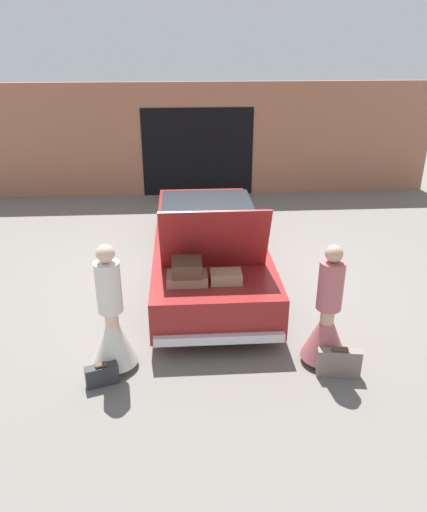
% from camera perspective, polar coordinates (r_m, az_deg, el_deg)
% --- Properties ---
extents(ground_plane, '(40.00, 40.00, 0.00)m').
position_cam_1_polar(ground_plane, '(8.86, -0.59, -1.84)').
color(ground_plane, slate).
extents(garage_wall_back, '(12.00, 0.14, 2.80)m').
position_cam_1_polar(garage_wall_back, '(12.91, -1.84, 13.07)').
color(garage_wall_back, '#9E664C').
rests_on(garage_wall_back, ground_plane).
extents(car, '(1.83, 5.09, 1.76)m').
position_cam_1_polar(car, '(8.63, -0.63, 1.49)').
color(car, maroon).
rests_on(car, ground_plane).
extents(person_left, '(0.58, 0.58, 1.68)m').
position_cam_1_polar(person_left, '(6.31, -11.49, -7.81)').
color(person_left, beige).
rests_on(person_left, ground_plane).
extents(person_right, '(0.59, 0.59, 1.63)m').
position_cam_1_polar(person_right, '(6.45, 12.81, -7.41)').
color(person_right, tan).
rests_on(person_right, ground_plane).
extents(suitcase_beside_left_person, '(0.41, 0.25, 0.29)m').
position_cam_1_polar(suitcase_beside_left_person, '(6.30, -12.63, -13.12)').
color(suitcase_beside_left_person, '#2D2D33').
rests_on(suitcase_beside_left_person, ground_plane).
extents(suitcase_beside_right_person, '(0.54, 0.20, 0.40)m').
position_cam_1_polar(suitcase_beside_right_person, '(6.45, 14.12, -11.75)').
color(suitcase_beside_right_person, '#75665B').
rests_on(suitcase_beside_right_person, ground_plane).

